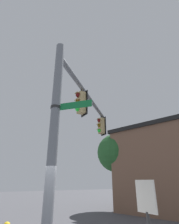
{
  "coord_description": "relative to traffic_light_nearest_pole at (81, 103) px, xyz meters",
  "views": [
    {
      "loc": [
        -5.04,
        1.83,
        2.09
      ],
      "look_at": [
        2.34,
        -2.74,
        5.53
      ],
      "focal_mm": 28.19,
      "sensor_mm": 36.0,
      "label": 1
    }
  ],
  "objects": [
    {
      "name": "traffic_light_mid_inner",
      "position": [
        2.51,
        -2.93,
        0.0
      ],
      "size": [
        0.54,
        0.49,
        1.31
      ],
      "color": "black"
    },
    {
      "name": "tree_by_storefront",
      "position": [
        5.31,
        -6.46,
        -1.13
      ],
      "size": [
        3.22,
        3.22,
        6.02
      ],
      "color": "#4C3823",
      "rests_on": "ground"
    },
    {
      "name": "traffic_light_nearest_pole",
      "position": [
        0.0,
        0.0,
        0.0
      ],
      "size": [
        0.54,
        0.49,
        1.31
      ],
      "color": "black"
    },
    {
      "name": "street_name_sign",
      "position": [
        -1.76,
        1.56,
        -1.2
      ],
      "size": [
        1.11,
        0.98,
        0.22
      ],
      "color": "#147238"
    },
    {
      "name": "signal_pole",
      "position": [
        -1.52,
        1.76,
        -2.1
      ],
      "size": [
        0.3,
        0.3,
        6.85
      ],
      "primitive_type": "cylinder",
      "color": "slate",
      "rests_on": "ground"
    },
    {
      "name": "mast_arm",
      "position": [
        0.81,
        -0.97,
        0.81
      ],
      "size": [
        4.83,
        5.6,
        0.21
      ],
      "primitive_type": "cylinder",
      "rotation": [
        0.0,
        1.57,
        5.42
      ],
      "color": "slate"
    },
    {
      "name": "historical_marker",
      "position": [
        -3.17,
        -0.17,
        -4.12
      ],
      "size": [
        0.6,
        0.08,
        2.13
      ],
      "color": "#333333",
      "rests_on": "ground"
    }
  ]
}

